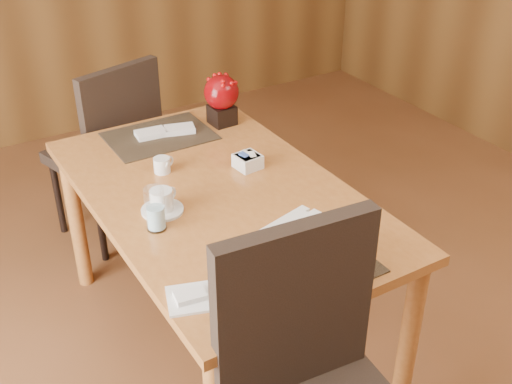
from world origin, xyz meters
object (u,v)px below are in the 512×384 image
dining_table (219,213)px  far_chair (111,144)px  creamer_jug (162,165)px  coffee_cup (162,202)px  berry_decor (221,97)px  bread_plate (190,299)px  water_glass (155,209)px  soup_setting (308,253)px  sugar_caddy (248,161)px

dining_table → far_chair: 0.98m
dining_table → creamer_jug: creamer_jug is taller
coffee_cup → far_chair: far_chair is taller
dining_table → berry_decor: bearing=60.1°
bread_plate → water_glass: bearing=80.3°
dining_table → coffee_cup: coffee_cup is taller
soup_setting → berry_decor: bearing=60.9°
creamer_jug → far_chair: far_chair is taller
creamer_jug → berry_decor: 0.52m
water_glass → far_chair: size_ratio=0.16×
creamer_jug → sugar_caddy: size_ratio=0.90×
sugar_caddy → far_chair: bearing=108.1°
dining_table → soup_setting: 0.59m
coffee_cup → sugar_caddy: bearing=15.8°
berry_decor → bread_plate: berry_decor is taller
bread_plate → far_chair: far_chair is taller
soup_setting → water_glass: size_ratio=2.26×
dining_table → bread_plate: size_ratio=11.02×
creamer_jug → far_chair: size_ratio=0.09×
dining_table → sugar_caddy: 0.25m
coffee_cup → bread_plate: 0.51m
dining_table → far_chair: (-0.09, 0.97, -0.10)m
sugar_caddy → berry_decor: size_ratio=0.40×
water_glass → creamer_jug: 0.41m
bread_plate → far_chair: (0.28, 1.48, -0.20)m
soup_setting → sugar_caddy: soup_setting is taller
coffee_cup → far_chair: (0.15, 0.99, -0.23)m
coffee_cup → bread_plate: size_ratio=1.13×
soup_setting → coffee_cup: size_ratio=2.35×
creamer_jug → far_chair: bearing=71.4°
creamer_jug → berry_decor: berry_decor is taller
berry_decor → dining_table: bearing=-119.9°
sugar_caddy → dining_table: bearing=-151.5°
soup_setting → berry_decor: berry_decor is taller
coffee_cup → bread_plate: coffee_cup is taller
creamer_jug → sugar_caddy: (0.31, -0.15, -0.00)m
creamer_jug → bread_plate: 0.80m
coffee_cup → far_chair: bearing=81.5°
coffee_cup → water_glass: water_glass is taller
water_glass → sugar_caddy: bearing=23.5°
sugar_caddy → berry_decor: 0.45m
berry_decor → far_chair: 0.68m
dining_table → creamer_jug: 0.30m
sugar_caddy → coffee_cup: bearing=-164.2°
berry_decor → coffee_cup: bearing=-134.9°
berry_decor → far_chair: (-0.40, 0.44, -0.33)m
dining_table → soup_setting: bearing=-88.6°
soup_setting → far_chair: 1.56m
soup_setting → far_chair: (-0.11, 1.53, -0.25)m
soup_setting → water_glass: 0.55m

